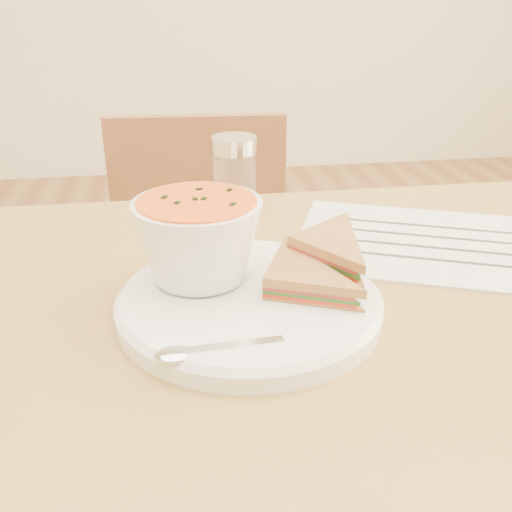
{
  "coord_description": "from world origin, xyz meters",
  "views": [
    {
      "loc": [
        -0.11,
        -0.48,
        1.04
      ],
      "look_at": [
        -0.03,
        0.02,
        0.8
      ],
      "focal_mm": 40.0,
      "sensor_mm": 36.0,
      "label": 1
    }
  ],
  "objects": [
    {
      "name": "condiment_shaker",
      "position": [
        -0.02,
        0.27,
        0.8
      ],
      "size": [
        0.07,
        0.07,
        0.11
      ],
      "primitive_type": null,
      "rotation": [
        0.0,
        0.0,
        -0.26
      ],
      "color": "silver",
      "rests_on": "dining_table"
    },
    {
      "name": "paper_menu",
      "position": [
        0.2,
        0.13,
        0.75
      ],
      "size": [
        0.38,
        0.34,
        0.0
      ],
      "primitive_type": null,
      "rotation": [
        0.0,
        0.0,
        -0.39
      ],
      "color": "white",
      "rests_on": "dining_table"
    },
    {
      "name": "plate",
      "position": [
        -0.04,
        0.0,
        0.76
      ],
      "size": [
        0.32,
        0.32,
        0.02
      ],
      "primitive_type": null,
      "rotation": [
        0.0,
        0.0,
        -0.28
      ],
      "color": "white",
      "rests_on": "dining_table"
    },
    {
      "name": "soup_bowl",
      "position": [
        -0.09,
        0.04,
        0.81
      ],
      "size": [
        0.14,
        0.14,
        0.09
      ],
      "primitive_type": null,
      "rotation": [
        0.0,
        0.0,
        0.12
      ],
      "color": "white",
      "rests_on": "plate"
    },
    {
      "name": "sandwich_half_b",
      "position": [
        0.0,
        0.05,
        0.79
      ],
      "size": [
        0.14,
        0.14,
        0.03
      ],
      "primitive_type": null,
      "rotation": [
        0.0,
        0.0,
        -0.96
      ],
      "color": "#B4843F",
      "rests_on": "plate"
    },
    {
      "name": "spoon",
      "position": [
        -0.07,
        -0.09,
        0.77
      ],
      "size": [
        0.16,
        0.05,
        0.01
      ],
      "primitive_type": null,
      "rotation": [
        0.0,
        0.0,
        0.1
      ],
      "color": "silver",
      "rests_on": "plate"
    },
    {
      "name": "sandwich_half_a",
      "position": [
        -0.03,
        -0.02,
        0.78
      ],
      "size": [
        0.13,
        0.13,
        0.03
      ],
      "primitive_type": null,
      "rotation": [
        0.0,
        0.0,
        -0.41
      ],
      "color": "#B4843F",
      "rests_on": "plate"
    },
    {
      "name": "chair_far",
      "position": [
        -0.07,
        0.49,
        0.41
      ],
      "size": [
        0.38,
        0.38,
        0.81
      ],
      "primitive_type": null,
      "rotation": [
        0.0,
        0.0,
        3.08
      ],
      "color": "brown",
      "rests_on": "floor"
    }
  ]
}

